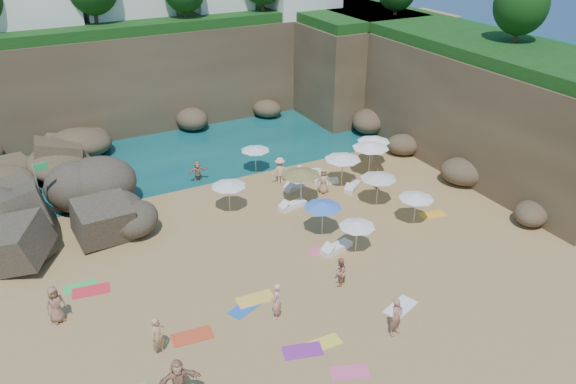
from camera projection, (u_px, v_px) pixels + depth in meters
name	position (u px, v px, depth m)	size (l,w,h in m)	color
ground	(281.00, 254.00, 30.92)	(120.00, 120.00, 0.00)	tan
seawater	(141.00, 102.00, 54.52)	(120.00, 120.00, 0.00)	#0C4751
cliff_back	(173.00, 71.00, 49.57)	(44.00, 8.00, 8.00)	brown
cliff_right	(453.00, 96.00, 43.20)	(8.00, 30.00, 8.00)	brown
cliff_corner	(346.00, 63.00, 51.81)	(10.00, 12.00, 8.00)	brown
rock_promontory	(36.00, 181.00, 38.98)	(12.00, 7.00, 2.00)	brown
rock_outcrop	(71.00, 228.00, 33.39)	(8.73, 6.55, 3.49)	brown
flag_pole	(40.00, 186.00, 32.36)	(0.81, 0.09, 4.17)	silver
parasol_0	(228.00, 184.00, 34.40)	(2.18, 2.18, 2.06)	silver
parasol_1	(255.00, 148.00, 39.60)	(2.06, 2.06, 1.95)	silver
parasol_2	(371.00, 145.00, 38.91)	(2.59, 2.59, 2.45)	silver
parasol_4	(343.00, 157.00, 37.42)	(2.47, 2.47, 2.33)	silver
parasol_6	(301.00, 172.00, 35.27)	(2.48, 2.48, 2.35)	silver
parasol_7	(374.00, 139.00, 40.43)	(2.37, 2.37, 2.24)	silver
parasol_8	(379.00, 176.00, 35.12)	(2.29, 2.29, 2.17)	silver
parasol_9	(357.00, 224.00, 30.39)	(2.00, 2.00, 1.89)	silver
parasol_10	(323.00, 205.00, 31.93)	(2.23, 2.23, 2.11)	silver
parasol_11	(417.00, 196.00, 33.10)	(2.10, 2.10, 1.99)	silver
lounger_0	(293.00, 205.00, 35.60)	(1.85, 0.62, 0.29)	white
lounger_1	(307.00, 172.00, 39.86)	(2.04, 0.68, 0.32)	white
lounger_2	(353.00, 187.00, 37.91)	(1.84, 0.61, 0.29)	silver
lounger_3	(295.00, 186.00, 37.98)	(1.85, 0.62, 0.29)	silver
lounger_4	(326.00, 181.00, 38.69)	(1.74, 0.58, 0.27)	white
lounger_5	(336.00, 248.00, 31.19)	(1.96, 0.65, 0.30)	white
towel_1	(349.00, 372.00, 23.13)	(1.61, 0.81, 0.03)	#EC5C86
towel_2	(192.00, 336.00, 25.05)	(1.82, 0.91, 0.03)	#D84622
towel_4	(324.00, 343.00, 24.67)	(1.51, 0.75, 0.03)	yellow
towel_6	(303.00, 351.00, 24.24)	(1.72, 0.86, 0.03)	#902D92
towel_7	(91.00, 291.00, 27.99)	(1.79, 0.90, 0.03)	red
towel_8	(245.00, 308.00, 26.79)	(1.60, 0.80, 0.03)	blue
towel_9	(322.00, 251.00, 31.18)	(1.59, 0.79, 0.03)	#F15E78
towel_10	(432.00, 214.00, 34.80)	(1.63, 0.81, 0.03)	yellow
towel_11	(81.00, 287.00, 28.28)	(1.61, 0.81, 0.03)	green
towel_12	(255.00, 299.00, 27.39)	(1.84, 0.92, 0.03)	yellow
towel_13	(401.00, 307.00, 26.85)	(1.78, 0.89, 0.03)	white
person_stand_0	(158.00, 336.00, 23.67)	(0.70, 0.46, 1.91)	tan
person_stand_1	(340.00, 272.00, 28.09)	(0.76, 0.59, 1.56)	#BA745D
person_stand_2	(280.00, 171.00, 38.22)	(1.25, 0.52, 1.94)	#EBBB86
person_stand_3	(377.00, 179.00, 37.59)	(0.87, 0.36, 1.48)	#95734A
person_stand_4	(323.00, 181.00, 37.03)	(0.86, 0.47, 1.76)	tan
person_stand_5	(198.00, 171.00, 38.70)	(1.37, 0.39, 1.48)	tan
person_stand_6	(276.00, 301.00, 25.79)	(0.69, 0.45, 1.89)	#FAA38E
person_lie_2	(58.00, 317.00, 25.87)	(0.91, 1.86, 0.50)	#96664B
person_lie_4	(395.00, 330.00, 25.10)	(0.69, 1.89, 0.45)	#B16E58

